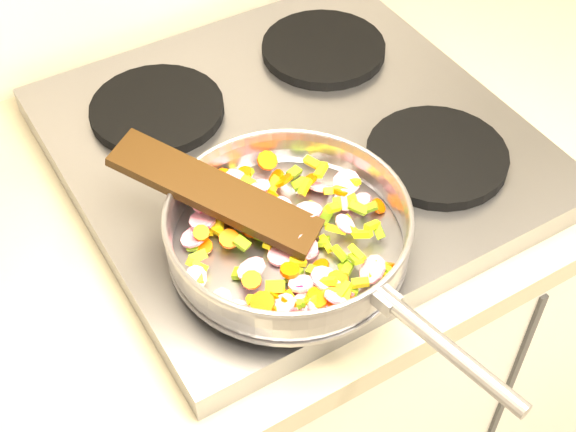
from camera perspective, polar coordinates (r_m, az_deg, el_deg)
base_cabinet at (r=1.83m, az=19.36°, el=1.01°), size 3.00×0.65×0.86m
cooktop at (r=1.13m, az=0.34°, el=4.93°), size 0.60×0.60×0.04m
grate_fl at (r=0.97m, az=-2.43°, el=-1.54°), size 0.19×0.19×0.02m
grate_fr at (r=1.09m, az=10.54°, el=4.22°), size 0.19×0.19×0.02m
grate_bl at (r=1.16m, az=-9.29°, el=7.49°), size 0.19×0.19×0.02m
grate_br at (r=1.26m, az=2.54°, el=11.80°), size 0.19×0.19×0.02m
saute_pan at (r=0.93m, az=0.10°, el=-0.93°), size 0.33×0.49×0.06m
vegetable_heap at (r=0.93m, az=-0.08°, el=-1.74°), size 0.27×0.28×0.05m
wooden_spatula at (r=0.94m, az=-5.20°, el=1.66°), size 0.20×0.24×0.07m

